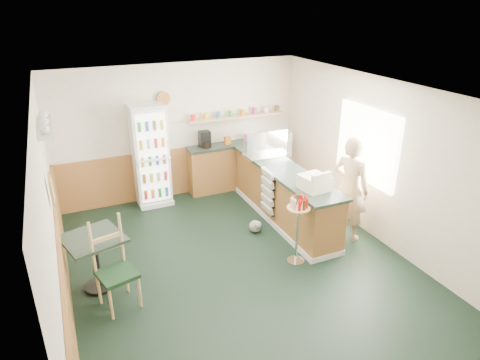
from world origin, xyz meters
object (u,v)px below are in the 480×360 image
shopkeeper (350,188)px  cafe_chair (114,260)px  condiment_stand (298,219)px  drinks_fridge (151,156)px  cafe_table (95,252)px  display_case (267,145)px  cash_register (314,182)px

shopkeeper → cafe_chair: bearing=70.2°
shopkeeper → condiment_stand: size_ratio=1.64×
drinks_fridge → cafe_chair: bearing=-112.4°
shopkeeper → cafe_table: 4.12m
display_case → cash_register: size_ratio=2.03×
shopkeeper → condiment_stand: bearing=82.8°
condiment_stand → cafe_chair: (-2.70, 0.15, -0.10)m
drinks_fridge → cafe_table: (-1.37, -2.40, -0.42)m
cash_register → cafe_chair: (-3.19, -0.21, -0.47)m
drinks_fridge → shopkeeper: 3.80m
display_case → cafe_chair: 3.74m
condiment_stand → display_case: bearing=76.2°
shopkeeper → cafe_table: (-4.10, 0.25, -0.33)m
shopkeeper → condiment_stand: 1.25m
drinks_fridge → shopkeeper: drinks_fridge is taller
cash_register → condiment_stand: (-0.49, -0.36, -0.37)m
drinks_fridge → shopkeeper: bearing=-44.1°
drinks_fridge → cash_register: 3.31m
display_case → shopkeeper: 1.85m
condiment_stand → cafe_table: bearing=168.9°
cash_register → cafe_chair: size_ratio=0.34×
cash_register → cafe_table: cash_register is taller
drinks_fridge → display_case: size_ratio=2.35×
cafe_table → condiment_stand: bearing=-11.1°
display_case → cash_register: bearing=-90.0°
cafe_table → cafe_chair: bearing=-63.4°
cash_register → cafe_table: bearing=169.5°
drinks_fridge → cafe_table: 2.79m
display_case → cash_register: (-0.00, -1.64, -0.12)m
display_case → cafe_table: 3.75m
drinks_fridge → display_case: drinks_fridge is taller
condiment_stand → cafe_chair: bearing=176.7°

